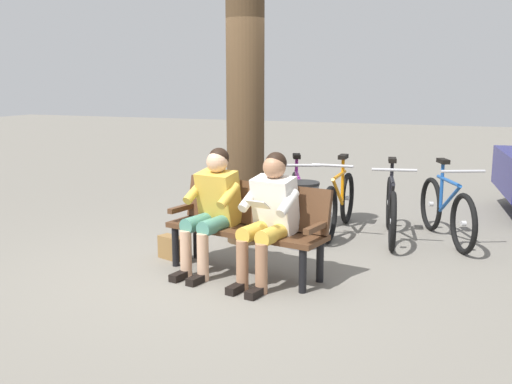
% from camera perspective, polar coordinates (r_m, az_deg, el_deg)
% --- Properties ---
extents(ground_plane, '(40.00, 40.00, 0.00)m').
position_cam_1_polar(ground_plane, '(6.04, -3.13, -7.22)').
color(ground_plane, slate).
extents(bench, '(1.66, 0.78, 0.87)m').
position_cam_1_polar(bench, '(5.81, -0.64, -2.75)').
color(bench, '#51331E').
rests_on(bench, ground).
extents(person_reading, '(0.54, 0.81, 1.20)m').
position_cam_1_polar(person_reading, '(5.47, 1.27, -1.90)').
color(person_reading, white).
rests_on(person_reading, ground).
extents(person_companion, '(0.54, 0.81, 1.20)m').
position_cam_1_polar(person_companion, '(5.82, -4.13, -1.16)').
color(person_companion, gold).
rests_on(person_companion, ground).
extents(handbag, '(0.33, 0.23, 0.24)m').
position_cam_1_polar(handbag, '(6.37, -7.93, -5.23)').
color(handbag, olive).
rests_on(handbag, ground).
extents(tree_trunk, '(0.42, 0.42, 3.17)m').
position_cam_1_polar(tree_trunk, '(6.78, -1.01, 8.40)').
color(tree_trunk, '#4C3823').
rests_on(tree_trunk, ground).
extents(litter_bin, '(0.37, 0.37, 0.73)m').
position_cam_1_polar(litter_bin, '(6.72, 4.39, -2.13)').
color(litter_bin, slate).
rests_on(litter_bin, ground).
extents(bicycle_blue, '(0.77, 1.56, 0.94)m').
position_cam_1_polar(bicycle_blue, '(7.28, 17.54, -1.69)').
color(bicycle_blue, black).
rests_on(bicycle_blue, ground).
extents(bicycle_green, '(0.50, 1.66, 0.94)m').
position_cam_1_polar(bicycle_green, '(7.20, 12.65, -1.56)').
color(bicycle_green, black).
rests_on(bicycle_green, ground).
extents(bicycle_red, '(0.48, 1.68, 0.94)m').
position_cam_1_polar(bicycle_red, '(7.41, 7.85, -1.07)').
color(bicycle_red, black).
rests_on(bicycle_red, ground).
extents(bicycle_orange, '(0.70, 1.59, 0.94)m').
position_cam_1_polar(bicycle_orange, '(7.40, 3.89, -1.01)').
color(bicycle_orange, black).
rests_on(bicycle_orange, ground).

